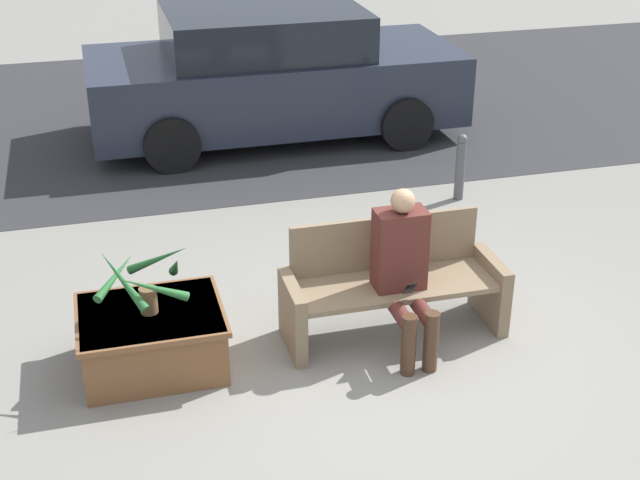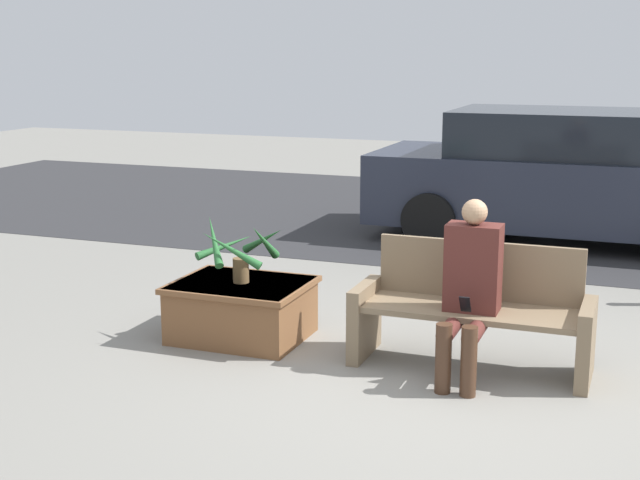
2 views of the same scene
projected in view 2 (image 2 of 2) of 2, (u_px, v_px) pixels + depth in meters
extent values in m
plane|color=gray|center=(434.00, 385.00, 5.81)|extent=(30.00, 30.00, 0.00)
cube|color=#2D2D30|center=(546.00, 222.00, 11.28)|extent=(20.00, 6.00, 0.01)
cube|color=#7A664C|center=(364.00, 319.00, 6.34)|extent=(0.09, 0.55, 0.53)
cube|color=#7A664C|center=(586.00, 344.00, 5.81)|extent=(0.09, 0.55, 0.53)
cube|color=#7A664C|center=(471.00, 311.00, 6.05)|extent=(1.43, 0.50, 0.04)
cube|color=#7A664C|center=(480.00, 270.00, 6.23)|extent=(1.43, 0.04, 0.41)
cube|color=#51231E|center=(473.00, 268.00, 5.94)|extent=(0.36, 0.22, 0.59)
sphere|color=tan|center=(475.00, 212.00, 5.84)|extent=(0.17, 0.17, 0.17)
cylinder|color=#51231E|center=(452.00, 326.00, 5.83)|extent=(0.11, 0.46, 0.11)
cylinder|color=#51231E|center=(477.00, 329.00, 5.77)|extent=(0.11, 0.46, 0.11)
cylinder|color=#472D1E|center=(443.00, 358.00, 5.65)|extent=(0.10, 0.10, 0.46)
cylinder|color=#472D1E|center=(469.00, 362.00, 5.59)|extent=(0.10, 0.10, 0.46)
cube|color=black|center=(465.00, 304.00, 5.77)|extent=(0.07, 0.09, 0.12)
cube|color=brown|center=(242.00, 310.00, 6.73)|extent=(0.94, 0.76, 0.43)
cube|color=brown|center=(241.00, 285.00, 6.69)|extent=(0.99, 0.81, 0.04)
cylinder|color=brown|center=(241.00, 270.00, 6.66)|extent=(0.12, 0.12, 0.19)
cone|color=#26602D|center=(265.00, 242.00, 6.54)|extent=(0.07, 0.43, 0.34)
cone|color=#26602D|center=(263.00, 240.00, 6.76)|extent=(0.44, 0.27, 0.28)
cone|color=#26602D|center=(225.00, 246.00, 6.82)|extent=(0.33, 0.44, 0.16)
cone|color=#26602D|center=(214.00, 241.00, 6.56)|extent=(0.31, 0.38, 0.34)
cone|color=#26602D|center=(231.00, 250.00, 6.41)|extent=(0.47, 0.13, 0.28)
cube|color=#232838|center=(561.00, 189.00, 10.13)|extent=(4.22, 1.80, 0.78)
cube|color=black|center=(554.00, 132.00, 10.03)|extent=(2.19, 1.66, 0.50)
cylinder|color=black|center=(429.00, 220.00, 9.82)|extent=(0.60, 0.18, 0.60)
cylinder|color=black|center=(463.00, 195.00, 11.46)|extent=(0.60, 0.18, 0.60)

